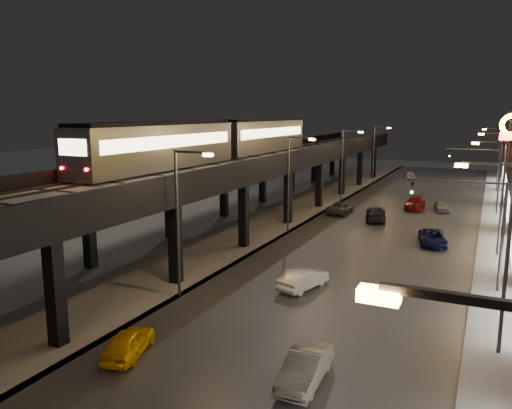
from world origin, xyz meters
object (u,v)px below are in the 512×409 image
at_px(subway_train, 220,139).
at_px(car_onc_dark, 433,238).
at_px(car_mid_silver, 340,208).
at_px(car_taxi, 129,343).
at_px(car_onc_white, 415,203).
at_px(car_far_white, 409,175).
at_px(car_onc_red, 442,206).
at_px(car_mid_dark, 376,214).
at_px(car_onc_silver, 305,369).
at_px(car_near_white, 303,279).

relative_size(subway_train, car_onc_dark, 8.58).
bearing_deg(car_mid_silver, car_taxi, 91.38).
xyz_separation_m(car_mid_silver, car_onc_white, (7.14, 6.25, 0.07)).
height_order(car_mid_silver, car_far_white, car_far_white).
height_order(car_onc_white, car_onc_red, car_onc_white).
distance_m(car_taxi, car_mid_dark, 34.42).
bearing_deg(car_onc_silver, car_far_white, 93.00).
height_order(subway_train, car_taxi, subway_train).
height_order(car_mid_dark, car_far_white, car_mid_dark).
bearing_deg(car_taxi, subway_train, -85.49).
height_order(car_near_white, car_mid_dark, car_mid_dark).
xyz_separation_m(car_mid_silver, car_onc_dark, (10.78, -9.77, -0.01)).
bearing_deg(car_far_white, subway_train, 59.37).
relative_size(car_mid_silver, car_onc_dark, 1.01).
distance_m(car_taxi, car_onc_white, 43.07).
bearing_deg(car_onc_white, car_onc_dark, -78.40).
height_order(car_far_white, car_onc_dark, car_far_white).
bearing_deg(car_far_white, car_onc_white, 84.83).
xyz_separation_m(car_near_white, car_mid_silver, (-4.49, 24.45, -0.02)).
relative_size(car_mid_silver, car_onc_white, 0.94).
height_order(subway_train, car_mid_dark, subway_train).
relative_size(car_far_white, car_onc_dark, 0.88).
relative_size(car_taxi, car_near_white, 0.90).
height_order(car_mid_silver, car_onc_dark, car_mid_silver).
xyz_separation_m(subway_train, car_taxi, (9.99, -26.63, -7.89)).
bearing_deg(car_onc_silver, car_onc_white, 89.81).
bearing_deg(car_onc_dark, car_onc_red, 81.08).
height_order(car_near_white, car_onc_red, car_near_white).
xyz_separation_m(car_mid_dark, car_onc_dark, (6.42, -7.67, -0.08)).
bearing_deg(car_onc_silver, subway_train, 123.61).
bearing_deg(car_far_white, car_onc_silver, 80.09).
bearing_deg(subway_train, car_onc_silver, -54.42).
xyz_separation_m(car_far_white, car_onc_dark, (8.33, -43.41, -0.05)).
bearing_deg(car_onc_red, subway_train, -154.58).
bearing_deg(car_mid_dark, car_onc_red, -136.64).
relative_size(car_near_white, car_far_white, 1.01).
bearing_deg(car_mid_dark, car_onc_silver, 85.29).
relative_size(car_onc_silver, car_onc_dark, 0.89).
relative_size(car_near_white, car_onc_white, 0.82).
bearing_deg(car_far_white, car_onc_dark, 85.98).
distance_m(car_far_white, car_onc_red, 28.56).
xyz_separation_m(subway_train, car_near_white, (14.24, -14.81, -7.85)).
relative_size(car_taxi, car_onc_silver, 0.90).
xyz_separation_m(car_taxi, car_onc_silver, (8.19, 1.23, 0.05)).
distance_m(car_mid_silver, car_mid_dark, 4.84).
height_order(subway_train, car_onc_dark, subway_train).
distance_m(car_near_white, car_onc_silver, 11.30).
bearing_deg(car_mid_silver, car_mid_dark, 155.34).
distance_m(car_onc_silver, car_onc_red, 41.20).
xyz_separation_m(car_near_white, car_onc_silver, (3.93, -10.59, 0.00)).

